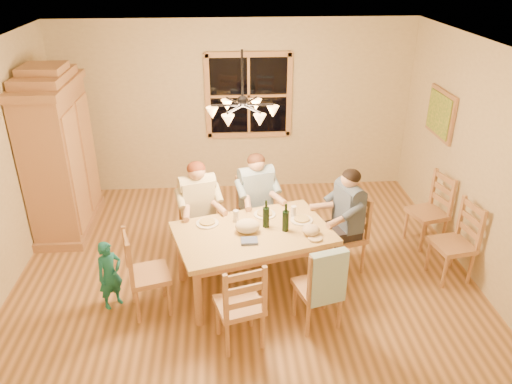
{
  "coord_description": "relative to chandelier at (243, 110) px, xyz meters",
  "views": [
    {
      "loc": [
        -0.22,
        -5.08,
        3.62
      ],
      "look_at": [
        0.15,
        0.1,
        1.06
      ],
      "focal_mm": 35.0,
      "sensor_mm": 36.0,
      "label": 1
    }
  ],
  "objects": [
    {
      "name": "adult_woman",
      "position": [
        -0.54,
        0.38,
        -1.24
      ],
      "size": [
        0.48,
        0.51,
        0.87
      ],
      "rotation": [
        0.0,
        0.0,
        3.42
      ],
      "color": "beige",
      "rests_on": "floor"
    },
    {
      "name": "chair_end_left",
      "position": [
        -1.06,
        -0.6,
        -1.77
      ],
      "size": [
        0.52,
        0.54,
        0.99
      ],
      "rotation": [
        0.0,
        0.0,
        -1.3
      ],
      "color": "#9F6F46",
      "rests_on": "floor"
    },
    {
      "name": "chair_near_right",
      "position": [
        0.72,
        -0.94,
        -1.77
      ],
      "size": [
        0.54,
        0.52,
        0.99
      ],
      "rotation": [
        0.0,
        0.0,
        0.27
      ],
      "color": "#9F6F46",
      "rests_on": "floor"
    },
    {
      "name": "wine_glass_a",
      "position": [
        -0.09,
        -0.05,
        -1.25
      ],
      "size": [
        0.06,
        0.06,
        0.14
      ],
      "primitive_type": "cylinder",
      "color": "silver",
      "rests_on": "dining_table"
    },
    {
      "name": "chandelier",
      "position": [
        0.0,
        0.0,
        0.0
      ],
      "size": [
        0.77,
        0.68,
        0.71
      ],
      "color": "black",
      "rests_on": "ceiling"
    },
    {
      "name": "window",
      "position": [
        0.2,
        2.47,
        -0.53
      ],
      "size": [
        1.3,
        0.06,
        1.3
      ],
      "color": "black",
      "rests_on": "wall_back"
    },
    {
      "name": "chair_far_right",
      "position": [
        0.19,
        0.58,
        -1.77
      ],
      "size": [
        0.54,
        0.52,
        0.99
      ],
      "rotation": [
        0.0,
        0.0,
        3.42
      ],
      "color": "#9F6F46",
      "rests_on": "floor"
    },
    {
      "name": "wine_glass_b",
      "position": [
        0.58,
        0.01,
        -1.25
      ],
      "size": [
        0.06,
        0.06,
        0.14
      ],
      "primitive_type": "cylinder",
      "color": "silver",
      "rests_on": "dining_table"
    },
    {
      "name": "towel",
      "position": [
        0.77,
        -1.13,
        -1.38
      ],
      "size": [
        0.39,
        0.2,
        0.58
      ],
      "primitive_type": "cube",
      "rotation": [
        0.0,
        0.0,
        0.27
      ],
      "color": "#9DC9D5",
      "rests_on": "chair_near_right"
    },
    {
      "name": "chair_spare_back",
      "position": [
        2.45,
        0.53,
        -1.77
      ],
      "size": [
        0.52,
        0.53,
        0.99
      ],
      "rotation": [
        0.0,
        0.0,
        1.83
      ],
      "color": "#9F6F46",
      "rests_on": "floor"
    },
    {
      "name": "plate_slate",
      "position": [
        0.66,
        -0.09,
        -1.31
      ],
      "size": [
        0.26,
        0.26,
        0.02
      ],
      "primitive_type": "cylinder",
      "color": "white",
      "rests_on": "dining_table"
    },
    {
      "name": "adult_plaid_man",
      "position": [
        0.19,
        0.58,
        -1.24
      ],
      "size": [
        0.48,
        0.51,
        0.87
      ],
      "rotation": [
        0.0,
        0.0,
        3.42
      ],
      "color": "teal",
      "rests_on": "floor"
    },
    {
      "name": "armoire",
      "position": [
        -2.42,
        1.32,
        -1.02
      ],
      "size": [
        0.66,
        1.4,
        2.3
      ],
      "color": "#976941",
      "rests_on": "floor"
    },
    {
      "name": "wine_bottle_b",
      "position": [
        0.45,
        -0.29,
        -1.15
      ],
      "size": [
        0.08,
        0.08,
        0.33
      ],
      "primitive_type": "cylinder",
      "color": "black",
      "rests_on": "dining_table"
    },
    {
      "name": "ceiling",
      "position": [
        0.0,
        0.0,
        0.62
      ],
      "size": [
        5.5,
        5.0,
        0.02
      ],
      "primitive_type": "cube",
      "color": "white",
      "rests_on": "wall_back"
    },
    {
      "name": "dining_table",
      "position": [
        0.09,
        -0.28,
        -1.42
      ],
      "size": [
        1.93,
        1.47,
        0.76
      ],
      "rotation": [
        0.0,
        0.0,
        0.27
      ],
      "color": "tan",
      "rests_on": "floor"
    },
    {
      "name": "floor",
      "position": [
        0.0,
        0.0,
        -2.08
      ],
      "size": [
        5.5,
        5.5,
        0.0
      ],
      "primitive_type": "plane",
      "color": "brown",
      "rests_on": "ground"
    },
    {
      "name": "painting",
      "position": [
        2.71,
        1.2,
        -0.48
      ],
      "size": [
        0.06,
        0.78,
        0.64
      ],
      "color": "#976941",
      "rests_on": "wall_right"
    },
    {
      "name": "chair_near_left",
      "position": [
        -0.11,
        -1.18,
        -1.77
      ],
      "size": [
        0.54,
        0.52,
        0.99
      ],
      "rotation": [
        0.0,
        0.0,
        0.27
      ],
      "color": "#9F6F46",
      "rests_on": "floor"
    },
    {
      "name": "chair_spare_front",
      "position": [
        2.45,
        -0.25,
        -1.77
      ],
      "size": [
        0.49,
        0.5,
        0.99
      ],
      "rotation": [
        0.0,
        0.0,
        1.74
      ],
      "color": "#9F6F46",
      "rests_on": "floor"
    },
    {
      "name": "chair_far_left",
      "position": [
        -0.54,
        0.38,
        -1.77
      ],
      "size": [
        0.54,
        0.52,
        0.99
      ],
      "rotation": [
        0.0,
        0.0,
        3.42
      ],
      "color": "#9F6F46",
      "rests_on": "floor"
    },
    {
      "name": "child",
      "position": [
        -1.49,
        -0.5,
        -1.67
      ],
      "size": [
        0.35,
        0.34,
        0.81
      ],
      "primitive_type": "imported",
      "rotation": [
        0.0,
        0.0,
        0.74
      ],
      "color": "#1B797A",
      "rests_on": "floor"
    },
    {
      "name": "wall_back",
      "position": [
        0.0,
        2.5,
        -0.73
      ],
      "size": [
        5.5,
        0.02,
        2.7
      ],
      "primitive_type": "cube",
      "color": "#BFB087",
      "rests_on": "floor"
    },
    {
      "name": "napkin",
      "position": [
        0.03,
        -0.51,
        -1.3
      ],
      "size": [
        0.21,
        0.18,
        0.03
      ],
      "primitive_type": "cube",
      "rotation": [
        0.0,
        0.0,
        0.27
      ],
      "color": "#506094",
      "rests_on": "dining_table"
    },
    {
      "name": "wall_right",
      "position": [
        2.75,
        0.0,
        -0.73
      ],
      "size": [
        0.02,
        5.0,
        2.7
      ],
      "primitive_type": "cube",
      "color": "#BFB087",
      "rests_on": "floor"
    },
    {
      "name": "plate_plaid",
      "position": [
        0.25,
        0.08,
        -1.31
      ],
      "size": [
        0.26,
        0.26,
        0.02
      ],
      "primitive_type": "cylinder",
      "color": "white",
      "rests_on": "dining_table"
    },
    {
      "name": "cap",
      "position": [
        0.72,
        -0.39,
        -1.26
      ],
      "size": [
        0.2,
        0.2,
        0.11
      ],
      "primitive_type": "ellipsoid",
      "color": "#CBB387",
      "rests_on": "dining_table"
    },
    {
      "name": "cloth_bundle",
      "position": [
        0.02,
        -0.3,
        -1.24
      ],
      "size": [
        0.28,
        0.22,
        0.15
      ],
      "primitive_type": "ellipsoid",
      "color": "beige",
      "rests_on": "dining_table"
    },
    {
      "name": "plate_woman",
      "position": [
        -0.42,
        -0.09,
        -1.31
      ],
      "size": [
        0.26,
        0.26,
        0.02
      ],
      "primitive_type": "cylinder",
      "color": "white",
      "rests_on": "dining_table"
    },
    {
      "name": "chair_end_right",
      "position": [
        1.23,
        0.04,
        -1.77
      ],
      "size": [
        0.52,
        0.54,
        0.99
      ],
      "rotation": [
        0.0,
        0.0,
        1.85
      ],
      "color": "#9F6F46",
      "rests_on": "floor"
    },
    {
      "name": "adult_slate_man",
      "position": [
        1.23,
        0.04,
        -1.24
      ],
      "size": [
        0.51,
        0.48,
        0.87
      ],
      "rotation": [
        0.0,
        0.0,
        1.85
      ],
      "color": "#43526B",
      "rests_on": "floor"
    },
    {
      "name": "wine_bottle_a",
      "position": [
        0.24,
        -0.19,
        -1.15
      ],
      "size": [
        0.08,
        0.08,
        0.33
      ],
      "primitive_type": "cylinder",
      "color": "black",
      "rests_on": "dining_table"
    }
  ]
}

